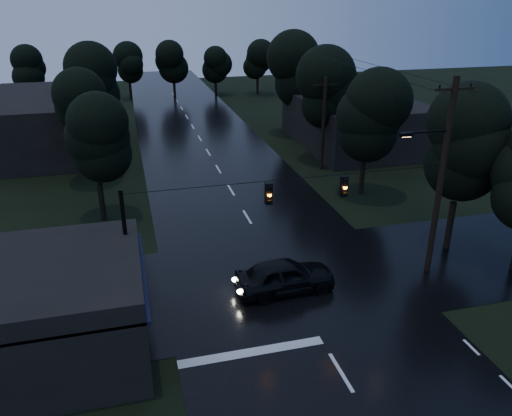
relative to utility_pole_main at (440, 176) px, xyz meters
name	(u,v)px	position (x,y,z in m)	size (l,w,h in m)	color
main_road	(218,169)	(-7.41, 19.00, -5.26)	(12.00, 120.00, 0.02)	black
cross_street	(285,280)	(-7.41, 1.00, -5.26)	(60.00, 9.00, 0.02)	black
building_far_right	(355,122)	(6.59, 23.00, -3.06)	(10.00, 14.00, 4.40)	black
building_far_left	(48,122)	(-21.41, 29.00, -2.76)	(10.00, 16.00, 5.00)	black
utility_pole_main	(440,176)	(0.00, 0.00, 0.00)	(3.50, 0.30, 10.00)	black
utility_pole_far	(324,123)	(0.89, 17.00, -1.38)	(2.00, 0.30, 7.50)	black
anchor_pole_left	(128,255)	(-14.91, 0.00, -2.26)	(0.18, 0.18, 6.00)	black
span_signals	(306,189)	(-6.85, -0.01, -0.01)	(15.00, 0.37, 1.12)	black
tree_corner_near	(463,146)	(2.59, 2.00, 0.74)	(4.48, 4.48, 9.44)	black
tree_left_a	(94,140)	(-16.41, 11.00, -0.02)	(3.92, 3.92, 8.26)	black
tree_left_b	(88,108)	(-17.01, 19.00, 0.36)	(4.20, 4.20, 8.85)	black
tree_left_c	(86,82)	(-17.61, 29.00, 0.74)	(4.48, 4.48, 9.44)	black
tree_right_a	(367,117)	(1.59, 11.00, 0.36)	(4.20, 4.20, 8.85)	black
tree_right_b	(331,91)	(2.19, 19.00, 0.74)	(4.48, 4.48, 9.44)	black
tree_right_c	(298,70)	(2.79, 29.00, 1.11)	(4.76, 4.76, 10.03)	black
car	(285,276)	(-7.71, 0.07, -4.43)	(1.95, 4.85, 1.65)	black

